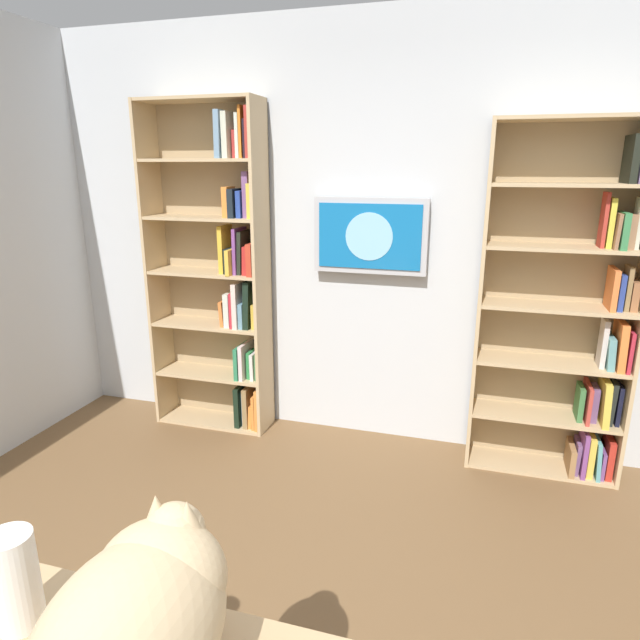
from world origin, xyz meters
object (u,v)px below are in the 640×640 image
(bookshelf_right, at_px, (223,274))
(wall_mounted_tv, at_px, (370,236))
(paper_towel_roll, at_px, (15,580))
(cat, at_px, (141,615))
(bookshelf_left, at_px, (573,315))

(bookshelf_right, bearing_deg, wall_mounted_tv, -175.17)
(paper_towel_roll, bearing_deg, wall_mounted_tv, -97.09)
(wall_mounted_tv, distance_m, cat, 2.65)
(bookshelf_right, relative_size, paper_towel_roll, 9.02)
(bookshelf_right, height_order, paper_towel_roll, bookshelf_right)
(cat, xyz_separation_m, paper_towel_roll, (0.39, -0.05, -0.06))
(bookshelf_left, relative_size, bookshelf_right, 0.93)
(bookshelf_left, bearing_deg, paper_towel_roll, 58.31)
(bookshelf_right, xyz_separation_m, cat, (-1.06, 2.53, -0.17))
(bookshelf_left, bearing_deg, bookshelf_right, 0.04)
(wall_mounted_tv, relative_size, paper_towel_roll, 2.93)
(bookshelf_left, relative_size, wall_mounted_tv, 2.86)
(bookshelf_left, xyz_separation_m, bookshelf_right, (2.20, 0.00, 0.11))
(bookshelf_left, distance_m, cat, 2.78)
(wall_mounted_tv, height_order, cat, wall_mounted_tv)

